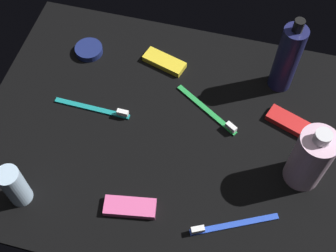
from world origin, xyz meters
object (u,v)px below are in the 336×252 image
object	(u,v)px
toothbrush_blue	(229,225)
cream_tin_left	(89,50)
deodorant_stick	(15,186)
toothbrush_green	(210,112)
snack_bar_pink	(130,207)
snack_bar_yellow	(164,62)
snack_bar_red	(290,122)
bodywash_bottle	(310,158)
toothbrush_teal	(96,109)
lotion_bottle	(287,58)

from	to	relation	value
toothbrush_blue	cream_tin_left	distance (cm)	54.92
deodorant_stick	toothbrush_green	xyz separation A→B (cm)	(-33.11, -29.60, -4.68)
toothbrush_green	snack_bar_pink	xyz separation A→B (cm)	(10.91, 26.56, 0.14)
deodorant_stick	snack_bar_yellow	xyz separation A→B (cm)	(-19.37, -41.02, -4.54)
toothbrush_blue	snack_bar_pink	distance (cm)	19.98
snack_bar_red	snack_bar_yellow	bearing A→B (deg)	3.01
bodywash_bottle	toothbrush_teal	distance (cm)	47.74
snack_bar_red	toothbrush_green	bearing A→B (deg)	25.27
bodywash_bottle	toothbrush_blue	xyz separation A→B (cm)	(12.65, 14.67, -7.02)
lotion_bottle	toothbrush_green	world-z (taller)	lotion_bottle
deodorant_stick	snack_bar_yellow	bearing A→B (deg)	-115.27
lotion_bottle	snack_bar_pink	distance (cm)	47.15
snack_bar_pink	snack_bar_red	world-z (taller)	same
deodorant_stick	bodywash_bottle	bearing A→B (deg)	-160.79
snack_bar_yellow	bodywash_bottle	bearing A→B (deg)	164.90
lotion_bottle	snack_bar_yellow	distance (cm)	29.21
deodorant_stick	cream_tin_left	bearing A→B (deg)	-90.39
toothbrush_green	snack_bar_pink	bearing A→B (deg)	67.66
bodywash_bottle	snack_bar_pink	distance (cm)	36.95
snack_bar_yellow	deodorant_stick	bearing A→B (deg)	81.42
toothbrush_green	snack_bar_pink	size ratio (longest dim) A/B	1.53
deodorant_stick	toothbrush_green	bearing A→B (deg)	-138.20
toothbrush_blue	snack_bar_red	world-z (taller)	toothbrush_blue
snack_bar_red	toothbrush_teal	bearing A→B (deg)	29.77
toothbrush_green	snack_bar_red	xyz separation A→B (cm)	(-17.90, -1.54, 0.14)
snack_bar_red	cream_tin_left	size ratio (longest dim) A/B	1.53
toothbrush_blue	snack_bar_red	bearing A→B (deg)	-108.40
snack_bar_yellow	snack_bar_red	bearing A→B (deg)	179.35
snack_bar_red	snack_bar_yellow	world-z (taller)	same
lotion_bottle	toothbrush_blue	world-z (taller)	lotion_bottle
deodorant_stick	snack_bar_yellow	world-z (taller)	deodorant_stick
toothbrush_green	snack_bar_yellow	bearing A→B (deg)	-39.73
snack_bar_pink	snack_bar_red	xyz separation A→B (cm)	(-28.82, -28.10, 0.00)
lotion_bottle	deodorant_stick	bearing A→B (deg)	41.63
toothbrush_green	snack_bar_red	size ratio (longest dim) A/B	1.53
toothbrush_teal	toothbrush_green	bearing A→B (deg)	-167.47
snack_bar_yellow	cream_tin_left	distance (cm)	19.12
lotion_bottle	cream_tin_left	bearing A→B (deg)	2.52
toothbrush_teal	snack_bar_red	xyz separation A→B (cm)	(-43.21, -7.16, 0.14)
toothbrush_green	cream_tin_left	bearing A→B (deg)	-17.54
snack_bar_pink	snack_bar_red	size ratio (longest dim) A/B	1.00
bodywash_bottle	toothbrush_green	bearing A→B (deg)	-25.90
toothbrush_teal	snack_bar_pink	bearing A→B (deg)	124.51
deodorant_stick	snack_bar_red	xyz separation A→B (cm)	(-51.01, -31.14, -4.54)
toothbrush_green	cream_tin_left	distance (cm)	34.44
deodorant_stick	snack_bar_red	distance (cm)	59.94
toothbrush_green	snack_bar_yellow	world-z (taller)	toothbrush_green
lotion_bottle	toothbrush_blue	bearing A→B (deg)	82.16
toothbrush_teal	snack_bar_pink	size ratio (longest dim) A/B	1.73
toothbrush_teal	bodywash_bottle	bearing A→B (deg)	174.06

